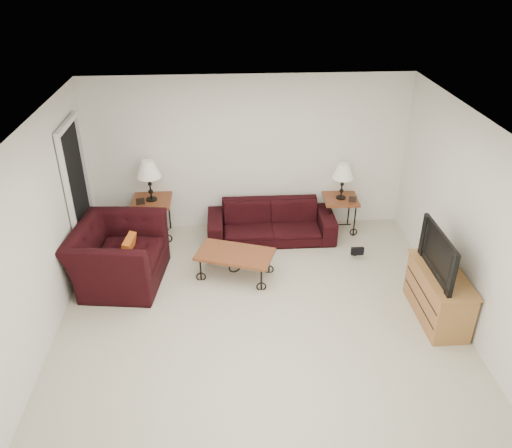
{
  "coord_description": "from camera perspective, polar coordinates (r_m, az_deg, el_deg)",
  "views": [
    {
      "loc": [
        -0.37,
        -5.0,
        4.19
      ],
      "look_at": [
        0.0,
        0.7,
        1.0
      ],
      "focal_mm": 35.72,
      "sensor_mm": 36.0,
      "label": 1
    }
  ],
  "objects": [
    {
      "name": "sofa",
      "position": [
        8.06,
        1.69,
        0.25
      ],
      "size": [
        2.0,
        0.78,
        0.58
      ],
      "primitive_type": "imported",
      "color": "black",
      "rests_on": "ground"
    },
    {
      "name": "lamp_right",
      "position": [
        8.14,
        9.65,
        4.74
      ],
      "size": [
        0.35,
        0.35,
        0.59
      ],
      "primitive_type": null,
      "rotation": [
        0.0,
        0.0,
        -0.04
      ],
      "color": "black",
      "rests_on": "side_table_right"
    },
    {
      "name": "ground",
      "position": [
        6.54,
        0.4,
        -10.7
      ],
      "size": [
        5.0,
        5.0,
        0.0
      ],
      "primitive_type": "plane",
      "color": "beige",
      "rests_on": "ground"
    },
    {
      "name": "coffee_table",
      "position": [
        7.2,
        -2.35,
        -4.58
      ],
      "size": [
        1.17,
        0.88,
        0.39
      ],
      "primitive_type": "cube",
      "rotation": [
        0.0,
        0.0,
        -0.33
      ],
      "color": "brown",
      "rests_on": "ground"
    },
    {
      "name": "throw_pillow",
      "position": [
        7.12,
        -14.14,
        -2.86
      ],
      "size": [
        0.15,
        0.39,
        0.38
      ],
      "primitive_type": "cube",
      "rotation": [
        0.0,
        0.0,
        1.44
      ],
      "color": "#C74619",
      "rests_on": "armchair"
    },
    {
      "name": "doorway",
      "position": [
        7.67,
        -19.26,
        3.01
      ],
      "size": [
        0.08,
        0.94,
        2.04
      ],
      "primitive_type": "cube",
      "color": "black",
      "rests_on": "ground"
    },
    {
      "name": "photo_frame_left",
      "position": [
        7.98,
        -12.84,
        2.5
      ],
      "size": [
        0.13,
        0.04,
        0.11
      ],
      "primitive_type": "cube",
      "rotation": [
        0.0,
        0.0,
        0.18
      ],
      "color": "black",
      "rests_on": "side_table_left"
    },
    {
      "name": "side_table_left",
      "position": [
        8.26,
        -11.39,
        0.65
      ],
      "size": [
        0.6,
        0.6,
        0.65
      ],
      "primitive_type": "cube",
      "rotation": [
        0.0,
        0.0,
        0.01
      ],
      "color": "brown",
      "rests_on": "ground"
    },
    {
      "name": "tv_stand",
      "position": [
        6.79,
        19.74,
        -7.48
      ],
      "size": [
        0.46,
        1.1,
        0.66
      ],
      "primitive_type": "cube",
      "color": "#AF8741",
      "rests_on": "ground"
    },
    {
      "name": "armchair",
      "position": [
        7.24,
        -15.15,
        -3.34
      ],
      "size": [
        1.29,
        1.43,
        0.84
      ],
      "primitive_type": "imported",
      "rotation": [
        0.0,
        0.0,
        1.44
      ],
      "color": "black",
      "rests_on": "ground"
    },
    {
      "name": "wall_left",
      "position": [
        6.19,
        -23.35,
        -1.86
      ],
      "size": [
        0.02,
        5.0,
        2.5
      ],
      "primitive_type": "cube",
      "color": "white",
      "rests_on": "ground"
    },
    {
      "name": "backpack",
      "position": [
        7.79,
        11.14,
        -2.39
      ],
      "size": [
        0.3,
        0.24,
        0.37
      ],
      "primitive_type": "ellipsoid",
      "rotation": [
        0.0,
        0.0,
        -0.07
      ],
      "color": "black",
      "rests_on": "ground"
    },
    {
      "name": "television",
      "position": [
        6.45,
        20.48,
        -3.09
      ],
      "size": [
        0.13,
        0.99,
        0.57
      ],
      "primitive_type": "imported",
      "rotation": [
        0.0,
        0.0,
        -1.57
      ],
      "color": "black",
      "rests_on": "tv_stand"
    },
    {
      "name": "wall_back",
      "position": [
        8.07,
        -0.83,
        7.8
      ],
      "size": [
        5.0,
        0.02,
        2.5
      ],
      "primitive_type": "cube",
      "color": "white",
      "rests_on": "ground"
    },
    {
      "name": "wall_right",
      "position": [
        6.47,
        23.1,
        -0.39
      ],
      "size": [
        0.02,
        5.0,
        2.5
      ],
      "primitive_type": "cube",
      "color": "white",
      "rests_on": "ground"
    },
    {
      "name": "photo_frame_right",
      "position": [
        8.14,
        10.76,
        2.75
      ],
      "size": [
        0.12,
        0.04,
        0.1
      ],
      "primitive_type": "cube",
      "rotation": [
        0.0,
        0.0,
        -0.25
      ],
      "color": "black",
      "rests_on": "side_table_right"
    },
    {
      "name": "lamp_left",
      "position": [
        7.98,
        -11.84,
        4.77
      ],
      "size": [
        0.37,
        0.37,
        0.65
      ],
      "primitive_type": null,
      "rotation": [
        0.0,
        0.0,
        0.01
      ],
      "color": "black",
      "rests_on": "side_table_left"
    },
    {
      "name": "wall_front",
      "position": [
        3.88,
        3.23,
        -20.19
      ],
      "size": [
        5.0,
        0.02,
        2.5
      ],
      "primitive_type": "cube",
      "color": "white",
      "rests_on": "ground"
    },
    {
      "name": "side_table_right",
      "position": [
        8.39,
        9.32,
        1.09
      ],
      "size": [
        0.56,
        0.56,
        0.59
      ],
      "primitive_type": "cube",
      "rotation": [
        0.0,
        0.0,
        -0.04
      ],
      "color": "brown",
      "rests_on": "ground"
    },
    {
      "name": "ceiling",
      "position": [
        5.3,
        0.49,
        10.54
      ],
      "size": [
        5.0,
        5.0,
        0.0
      ],
      "primitive_type": "plane",
      "color": "white",
      "rests_on": "wall_back"
    }
  ]
}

